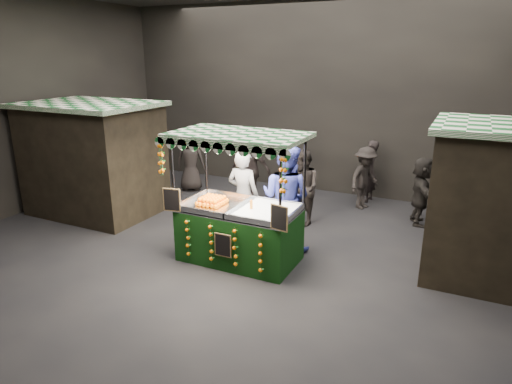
% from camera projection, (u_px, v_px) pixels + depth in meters
% --- Properties ---
extents(ground, '(12.00, 12.00, 0.00)m').
position_uv_depth(ground, '(241.00, 263.00, 8.09)').
color(ground, black).
rests_on(ground, ground).
extents(market_hall, '(12.10, 10.10, 5.05)m').
position_uv_depth(market_hall, '(239.00, 71.00, 7.08)').
color(market_hall, black).
rests_on(market_hall, ground).
extents(neighbour_stall_left, '(3.00, 2.20, 2.60)m').
position_uv_depth(neighbour_stall_left, '(94.00, 158.00, 10.39)').
color(neighbour_stall_left, black).
rests_on(neighbour_stall_left, ground).
extents(juice_stall, '(2.43, 1.43, 2.36)m').
position_uv_depth(juice_stall, '(239.00, 223.00, 8.00)').
color(juice_stall, black).
rests_on(juice_stall, ground).
extents(vendor_grey, '(0.68, 0.45, 1.86)m').
position_uv_depth(vendor_grey, '(243.00, 196.00, 8.89)').
color(vendor_grey, slate).
rests_on(vendor_grey, ground).
extents(vendor_blue, '(1.07, 0.86, 2.06)m').
position_uv_depth(vendor_blue, '(286.00, 198.00, 8.43)').
color(vendor_blue, navy).
rests_on(vendor_blue, ground).
extents(shopper_0, '(0.74, 0.57, 1.80)m').
position_uv_depth(shopper_0, '(293.00, 169.00, 11.06)').
color(shopper_0, black).
rests_on(shopper_0, ground).
extents(shopper_1, '(1.03, 1.02, 1.68)m').
position_uv_depth(shopper_1, '(303.00, 188.00, 9.73)').
color(shopper_1, '#292422').
rests_on(shopper_1, ground).
extents(shopper_2, '(1.09, 0.52, 1.81)m').
position_uv_depth(shopper_2, '(251.00, 170.00, 10.96)').
color(shopper_2, '#2C2524').
rests_on(shopper_2, ground).
extents(shopper_3, '(0.90, 1.13, 1.53)m').
position_uv_depth(shopper_3, '(365.00, 178.00, 10.76)').
color(shopper_3, black).
rests_on(shopper_3, ground).
extents(shopper_4, '(0.93, 0.78, 1.62)m').
position_uv_depth(shopper_4, '(191.00, 162.00, 12.21)').
color(shopper_4, '#2A2422').
rests_on(shopper_4, ground).
extents(shopper_5, '(0.81, 1.48, 1.52)m').
position_uv_depth(shopper_5, '(421.00, 191.00, 9.76)').
color(shopper_5, black).
rests_on(shopper_5, ground).
extents(shopper_6, '(0.44, 0.62, 1.59)m').
position_uv_depth(shopper_6, '(369.00, 171.00, 11.27)').
color(shopper_6, black).
rests_on(shopper_6, ground).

